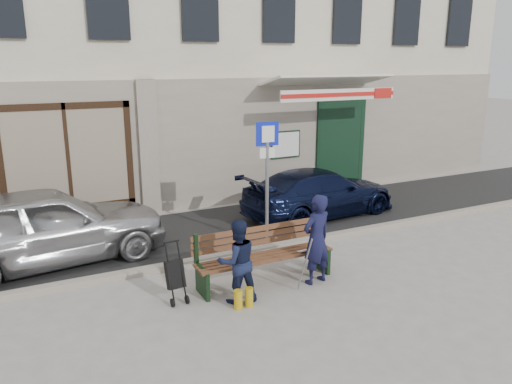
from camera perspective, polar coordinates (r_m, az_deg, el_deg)
ground at (r=8.67m, az=6.20°, el=-9.95°), size 80.00×80.00×0.00m
asphalt_lane at (r=11.21m, az=-2.41°, el=-4.04°), size 60.00×3.20×0.01m
curb at (r=9.84m, az=1.46°, el=-6.42°), size 60.00×0.18×0.12m
building at (r=15.71m, az=-11.17°, el=19.46°), size 20.00×8.27×10.00m
car_silver at (r=9.78m, az=-22.98°, el=-3.60°), size 4.45×2.21×1.46m
car_navy at (r=12.00m, az=7.29°, el=-0.05°), size 4.06×1.95×1.14m
parking_sign at (r=9.72m, az=1.29°, el=3.11°), size 0.46×0.09×2.49m
bench at (r=8.36m, az=0.73°, el=-7.40°), size 2.40×1.17×0.98m
man at (r=8.31m, az=6.93°, el=-5.39°), size 0.62×0.47×1.53m
woman at (r=7.67m, az=-2.16°, el=-7.91°), size 0.66×0.53×1.32m
stroller at (r=7.86m, az=-9.22°, el=-9.42°), size 0.29×0.40×0.94m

